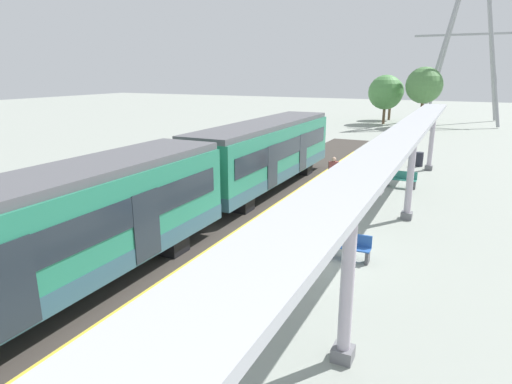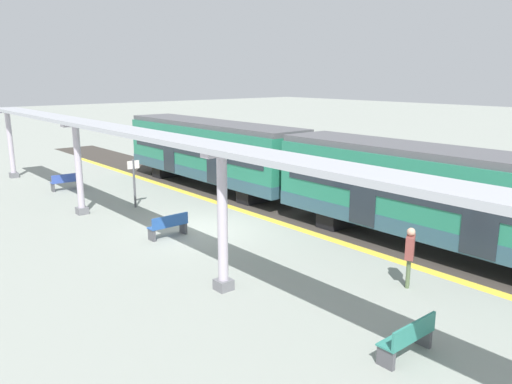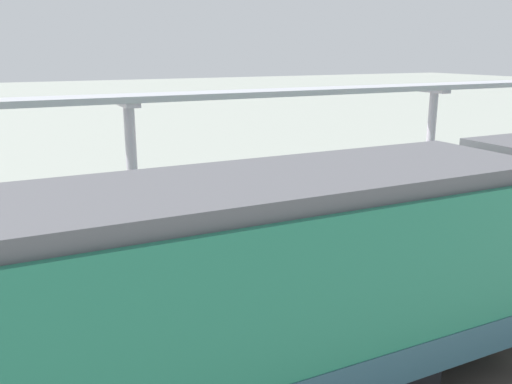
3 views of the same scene
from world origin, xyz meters
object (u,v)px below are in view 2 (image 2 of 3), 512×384
Objects in this scene: canopy_pillar_third at (223,222)px; passenger_waiting_near_edge at (410,250)px; bench_mid_platform at (66,182)px; canopy_pillar_second at (79,169)px; bench_far_end at (409,338)px; platform_info_sign at (134,178)px; train_near_carriage at (211,153)px; train_far_carriage at (438,198)px; canopy_pillar_nearest at (11,144)px; bench_near_end at (169,226)px.

passenger_waiting_near_edge is (-4.08, 3.17, -0.88)m from canopy_pillar_third.
passenger_waiting_near_edge is at bearing 98.92° from bench_mid_platform.
canopy_pillar_second and canopy_pillar_third have the same top height.
canopy_pillar_second is 15.60m from bench_far_end.
bench_mid_platform is 0.69× the size of platform_info_sign.
train_near_carriage is at bearing -103.03° from passenger_waiting_near_edge.
canopy_pillar_second is at bearing -86.55° from bench_far_end.
platform_info_sign reaches higher than passenger_waiting_near_edge.
train_far_carriage is 3.24× the size of canopy_pillar_second.
platform_info_sign is 1.27× the size of passenger_waiting_near_edge.
bench_mid_platform is at bearing -78.70° from platform_info_sign.
bench_far_end is 0.87× the size of passenger_waiting_near_edge.
train_far_carriage is at bearing -153.25° from bench_far_end.
train_far_carriage reaches higher than bench_mid_platform.
canopy_pillar_second is at bearing -10.76° from platform_info_sign.
canopy_pillar_nearest is 2.58× the size of bench_far_end.
train_near_carriage is 8.37× the size of bench_far_end.
train_far_carriage is 3.24× the size of canopy_pillar_third.
canopy_pillar_nearest is at bearing -80.24° from passenger_waiting_near_edge.
train_near_carriage is 13.14m from train_far_carriage.
bench_mid_platform is (-1.18, -5.10, -1.52)m from canopy_pillar_second.
train_near_carriage is 13.36m from canopy_pillar_third.
bench_near_end is 0.87× the size of passenger_waiting_near_edge.
canopy_pillar_nearest is 15.64m from bench_near_end.
platform_info_sign is (5.11, 1.34, -0.50)m from train_near_carriage.
bench_near_end is 0.99× the size of bench_mid_platform.
bench_near_end is at bearing -48.86° from train_far_carriage.
platform_info_sign is (-1.06, -4.75, 0.89)m from bench_near_end.
train_near_carriage is 1.00× the size of train_far_carriage.
train_near_carriage reaches higher than passenger_waiting_near_edge.
bench_near_end is (6.16, 6.09, -1.39)m from train_near_carriage.
bench_mid_platform is 0.88× the size of passenger_waiting_near_edge.
train_far_carriage is 7.25× the size of passenger_waiting_near_edge.
platform_info_sign is at bearing -95.12° from bench_far_end.
passenger_waiting_near_edge is (-4.08, 23.73, -0.88)m from canopy_pillar_nearest.
train_far_carriage reaches higher than platform_info_sign.
train_near_carriage is 5.30m from platform_info_sign.
platform_info_sign is (-1.11, 5.53, 0.89)m from bench_mid_platform.
canopy_pillar_second is 1.76× the size of platform_info_sign.
bench_mid_platform is at bearing -94.40° from canopy_pillar_third.
train_far_carriage is 23.75m from canopy_pillar_nearest.
train_far_carriage reaches higher than bench_near_end.
bench_mid_platform is 1.01× the size of bench_far_end.
platform_info_sign is at bearing -82.10° from passenger_waiting_near_edge.
bench_far_end is (-0.93, 15.49, -1.52)m from canopy_pillar_second.
canopy_pillar_nearest is at bearing -78.03° from platform_info_sign.
train_far_carriage is 3.58m from passenger_waiting_near_edge.
canopy_pillar_third is 1.76× the size of platform_info_sign.
train_near_carriage is 11.99m from canopy_pillar_nearest.
canopy_pillar_nearest reaches higher than train_near_carriage.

